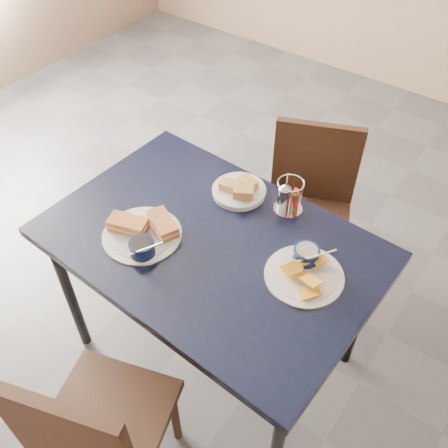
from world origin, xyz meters
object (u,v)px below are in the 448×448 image
Objects in this scene: chair_near at (88,425)px; bread_basket at (239,190)px; dining_table at (211,253)px; chair_far at (316,201)px; condiment_caddy at (288,197)px; sandwich_plate at (144,232)px; plantain_plate at (305,268)px.

chair_near is 4.05× the size of bread_basket.
chair_far is (0.09, 0.69, -0.20)m from dining_table.
condiment_caddy reaches higher than chair_far.
sandwich_plate is at bearing 111.77° from chair_near.
dining_table is 0.26m from sandwich_plate.
dining_table is at bearing -167.78° from plantain_plate.
bread_basket is at bearing -109.57° from chair_far.
condiment_caddy is at bearing -83.64° from chair_far.
plantain_plate is at bearing -67.79° from chair_far.
chair_far reaches higher than dining_table.
chair_near is 6.20× the size of condiment_caddy.
chair_near is 1.01× the size of chair_far.
bread_basket is (-0.07, 0.94, 0.29)m from chair_near.
chair_far is 4.01× the size of bread_basket.
plantain_plate is (0.33, 0.75, 0.29)m from chair_near.
chair_near is at bearing -93.27° from chair_far.
chair_near reaches higher than bread_basket.
dining_table is at bearing -97.61° from chair_far.
plantain_plate reaches higher than dining_table.
sandwich_plate reaches higher than chair_near.
chair_near is 1.37m from chair_far.
bread_basket is at bearing -167.72° from condiment_caddy.
bread_basket is 1.53× the size of condiment_caddy.
condiment_caddy is (0.34, 0.43, 0.03)m from sandwich_plate.
chair_far is 0.50m from condiment_caddy.
bread_basket is 0.20m from condiment_caddy.
condiment_caddy is at bearing 131.87° from plantain_plate.
plantain_plate is at bearing 20.17° from sandwich_plate.
condiment_caddy is at bearing 12.28° from bread_basket.
condiment_caddy is (0.04, -0.38, 0.33)m from chair_far.
bread_basket is (-0.06, 0.26, 0.09)m from dining_table.
sandwich_plate is 0.58m from plantain_plate.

